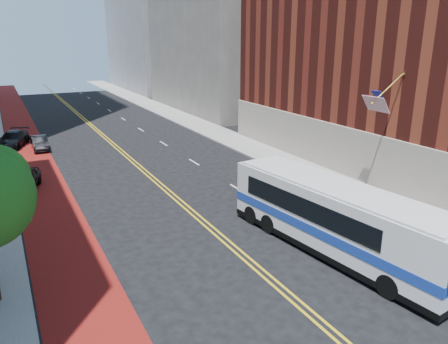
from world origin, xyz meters
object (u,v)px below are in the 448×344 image
Objects in this scene: transit_bus at (334,217)px; car_a at (23,180)px; car_c at (13,139)px; car_b at (40,143)px.

car_a is at bearing 120.73° from transit_bus.
transit_bus is at bearing -34.60° from car_a.
transit_bus is 35.41m from car_c.
car_c is (-2.31, 2.53, 0.10)m from car_b.
car_a is 12.56m from car_b.
car_c is at bearing 105.79° from transit_bus.
car_c reaches higher than car_b.
car_b is 3.43m from car_c.
car_c is (-13.75, 32.61, -1.13)m from transit_bus.
transit_bus reaches higher than car_a.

